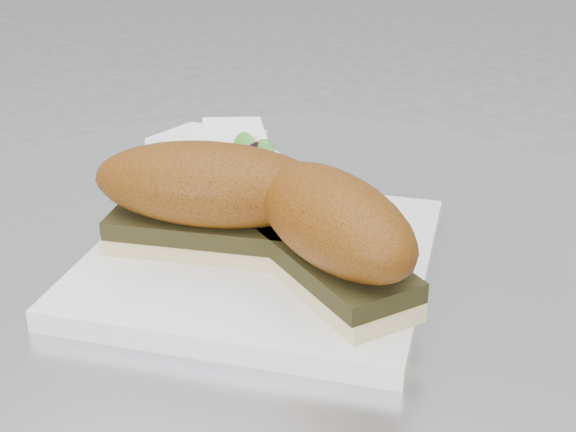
% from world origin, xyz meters
% --- Properties ---
extents(plate, '(0.28, 0.28, 0.02)m').
position_xyz_m(plate, '(0.00, -0.02, 0.74)').
color(plate, white).
rests_on(plate, table).
extents(sandwich_left, '(0.19, 0.11, 0.08)m').
position_xyz_m(sandwich_left, '(-0.03, -0.03, 0.79)').
color(sandwich_left, '#F3E798').
rests_on(sandwich_left, plate).
extents(sandwich_right, '(0.17, 0.15, 0.08)m').
position_xyz_m(sandwich_right, '(0.07, -0.05, 0.79)').
color(sandwich_right, '#F3E798').
rests_on(sandwich_right, plate).
extents(salad, '(0.11, 0.11, 0.05)m').
position_xyz_m(salad, '(-0.04, 0.05, 0.77)').
color(salad, '#4D912F').
rests_on(salad, plate).
extents(napkin, '(0.15, 0.15, 0.02)m').
position_xyz_m(napkin, '(-0.13, 0.16, 0.74)').
color(napkin, white).
rests_on(napkin, table).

